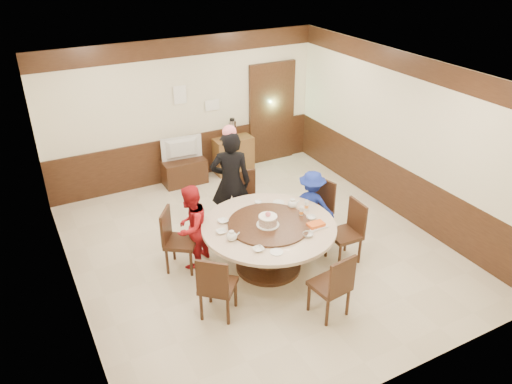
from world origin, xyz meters
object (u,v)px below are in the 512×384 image
tv_stand (184,172)px  thermos (232,129)px  birthday_cake (268,220)px  banquet_table (269,237)px  shrimp_platter (316,225)px  television (183,149)px  person_blue (311,205)px  person_standing (231,183)px  person_red (191,227)px  side_cabinet (233,155)px

tv_stand → thermos: thermos is taller
tv_stand → birthday_cake: bearing=-88.8°
banquet_table → shrimp_platter: shrimp_platter is taller
banquet_table → thermos: (0.98, 3.27, 0.41)m
birthday_cake → television: birthday_cake is taller
person_blue → shrimp_platter: (-0.47, -0.80, 0.19)m
person_blue → tv_stand: bearing=-20.7°
thermos → tv_stand: bearing=-178.4°
person_standing → person_red: size_ratio=1.38×
banquet_table → person_standing: (-0.04, 1.21, 0.36)m
person_standing → television: bearing=-65.2°
person_red → thermos: person_red is taller
person_red → person_standing: bearing=172.4°
shrimp_platter → television: television is taller
person_blue → television: (-1.14, 2.80, 0.15)m
birthday_cake → shrimp_platter: (0.61, -0.33, -0.08)m
shrimp_platter → person_blue: bearing=59.9°
birthday_cake → person_blue: bearing=24.0°
person_blue → shrimp_platter: bearing=107.0°
person_blue → thermos: person_blue is taller
person_standing → shrimp_platter: size_ratio=5.98×
television → side_cabinet: (1.10, 0.03, -0.36)m
tv_stand → thermos: bearing=1.6°
birthday_cake → side_cabinet: (1.03, 3.31, -0.48)m
person_standing → person_blue: 1.35m
person_standing → side_cabinet: person_standing is taller
birthday_cake → shrimp_platter: 0.69m
person_standing → birthday_cake: 1.24m
banquet_table → thermos: thermos is taller
television → side_cabinet: bearing=-173.8°
banquet_table → person_red: size_ratio=1.50×
tv_stand → side_cabinet: 1.11m
shrimp_platter → thermos: 3.66m
person_standing → person_blue: size_ratio=1.53×
person_red → side_cabinet: (1.95, 2.65, -0.28)m
person_standing → shrimp_platter: bearing=133.8°
person_red → tv_stand: person_red is taller
person_standing → shrimp_platter: (0.60, -1.57, -0.12)m
person_red → television: person_red is taller
birthday_cake → side_cabinet: bearing=72.8°
shrimp_platter → thermos: bearing=83.5°
person_standing → birthday_cake: person_standing is taller
person_red → birthday_cake: size_ratio=3.94×
shrimp_platter → tv_stand: (-0.68, 3.61, -0.53)m
thermos → shrimp_platter: bearing=-96.5°
banquet_table → side_cabinet: bearing=73.2°
person_standing → person_red: (-0.93, -0.58, -0.25)m
banquet_table → birthday_cake: (-0.04, -0.03, 0.32)m
side_cabinet → person_blue: bearing=-89.1°
person_standing → person_blue: person_standing is taller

